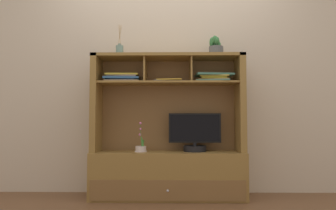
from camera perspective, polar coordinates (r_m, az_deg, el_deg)
floor_plane at (r=3.16m, az=-0.00°, el=-17.00°), size 6.00×6.00×0.02m
back_wall at (r=3.36m, az=0.05°, el=8.09°), size 6.00×0.02×2.80m
media_console at (r=3.09m, az=0.00°, el=-9.26°), size 1.50×0.44×1.41m
tv_monitor at (r=3.08m, az=5.00°, el=-5.68°), size 0.52×0.23×0.38m
potted_orchid at (r=3.05m, az=-5.08°, el=-7.96°), size 0.12×0.12×0.29m
magazine_stack_left at (r=3.12m, az=-8.50°, el=4.97°), size 0.36×0.22×0.08m
magazine_stack_centre at (r=3.06m, az=0.25°, el=4.52°), size 0.33×0.21×0.02m
magazine_stack_right at (r=3.10m, az=8.48°, el=5.02°), size 0.38×0.26×0.08m
diffuser_bottle at (r=3.17m, az=-8.98°, el=10.05°), size 0.07×0.07×0.31m
potted_succulent at (r=3.19m, az=8.85°, el=10.51°), size 0.16×0.16×0.20m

